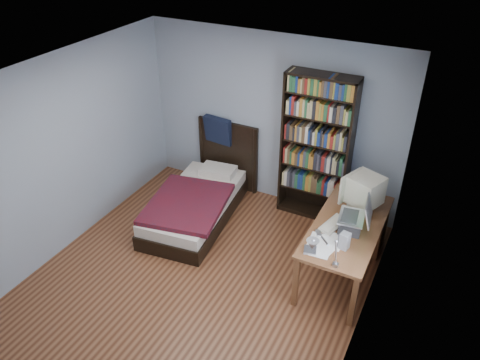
# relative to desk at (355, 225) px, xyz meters

# --- Properties ---
(room) EXTENTS (4.20, 4.24, 2.50)m
(room) POSITION_rel_desk_xyz_m (-1.48, -1.38, 0.84)
(room) COLOR #4E2817
(room) RESTS_ON ground
(desk) EXTENTS (0.75, 1.63, 0.73)m
(desk) POSITION_rel_desk_xyz_m (0.00, 0.00, 0.00)
(desk) COLOR brown
(desk) RESTS_ON floor
(crt_monitor) EXTENTS (0.50, 0.46, 0.45)m
(crt_monitor) POSITION_rel_desk_xyz_m (0.04, -0.04, 0.56)
(crt_monitor) COLOR beige
(crt_monitor) RESTS_ON desk
(laptop) EXTENTS (0.40, 0.40, 0.45)m
(laptop) POSITION_rel_desk_xyz_m (0.06, -0.53, 0.43)
(laptop) COLOR #2D2D30
(laptop) RESTS_ON desk
(desk_lamp) EXTENTS (0.23, 0.52, 0.61)m
(desk_lamp) POSITION_rel_desk_xyz_m (-0.04, -1.57, 0.81)
(desk_lamp) COLOR #99999E
(desk_lamp) RESTS_ON desk
(keyboard) EXTENTS (0.26, 0.43, 0.04)m
(keyboard) POSITION_rel_desk_xyz_m (-0.15, -0.55, 0.33)
(keyboard) COLOR #C0B8A0
(keyboard) RESTS_ON desk
(speaker) EXTENTS (0.12, 0.12, 0.20)m
(speaker) POSITION_rel_desk_xyz_m (0.07, -0.88, 0.41)
(speaker) COLOR gray
(speaker) RESTS_ON desk
(soda_can) EXTENTS (0.06, 0.06, 0.11)m
(soda_can) POSITION_rel_desk_xyz_m (-0.11, -0.27, 0.37)
(soda_can) COLOR #083C1B
(soda_can) RESTS_ON desk
(mouse) EXTENTS (0.07, 0.11, 0.04)m
(mouse) POSITION_rel_desk_xyz_m (0.00, -0.14, 0.33)
(mouse) COLOR silver
(mouse) RESTS_ON desk
(phone_silver) EXTENTS (0.10, 0.12, 0.02)m
(phone_silver) POSITION_rel_desk_xyz_m (-0.25, -0.77, 0.32)
(phone_silver) COLOR silver
(phone_silver) RESTS_ON desk
(phone_grey) EXTENTS (0.05, 0.09, 0.02)m
(phone_grey) POSITION_rel_desk_xyz_m (-0.28, -0.94, 0.32)
(phone_grey) COLOR gray
(phone_grey) RESTS_ON desk
(external_drive) EXTENTS (0.16, 0.16, 0.03)m
(external_drive) POSITION_rel_desk_xyz_m (-0.24, -1.10, 0.33)
(external_drive) COLOR gray
(external_drive) RESTS_ON desk
(bookshelf) EXTENTS (0.95, 0.30, 2.10)m
(bookshelf) POSITION_rel_desk_xyz_m (-0.77, 0.56, 0.64)
(bookshelf) COLOR black
(bookshelf) RESTS_ON floor
(bed) EXTENTS (1.21, 2.07, 1.16)m
(bed) POSITION_rel_desk_xyz_m (-2.19, -0.23, -0.16)
(bed) COLOR black
(bed) RESTS_ON floor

